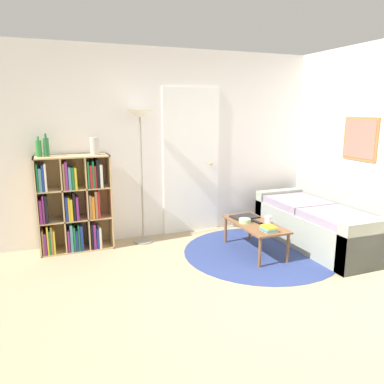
# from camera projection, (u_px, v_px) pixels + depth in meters

# --- Properties ---
(ground_plane) EXTENTS (14.00, 14.00, 0.00)m
(ground_plane) POSITION_uv_depth(u_px,v_px,m) (259.00, 315.00, 3.31)
(ground_plane) COLOR tan
(wall_back) EXTENTS (7.32, 0.11, 2.60)m
(wall_back) POSITION_uv_depth(u_px,v_px,m) (172.00, 145.00, 5.30)
(wall_back) COLOR silver
(wall_back) RESTS_ON ground_plane
(wall_right) EXTENTS (0.08, 5.45, 2.60)m
(wall_right) POSITION_uv_depth(u_px,v_px,m) (358.00, 147.00, 4.92)
(wall_right) COLOR silver
(wall_right) RESTS_ON ground_plane
(rug) EXTENTS (1.94, 1.94, 0.01)m
(rug) POSITION_uv_depth(u_px,v_px,m) (260.00, 252.00, 4.78)
(rug) COLOR navy
(rug) RESTS_ON ground_plane
(bookshelf) EXTENTS (0.90, 0.34, 1.22)m
(bookshelf) POSITION_uv_depth(u_px,v_px,m) (73.00, 205.00, 4.76)
(bookshelf) COLOR tan
(bookshelf) RESTS_ON ground_plane
(floor_lamp) EXTENTS (0.33, 0.33, 1.78)m
(floor_lamp) POSITION_uv_depth(u_px,v_px,m) (140.00, 131.00, 4.84)
(floor_lamp) COLOR gray
(floor_lamp) RESTS_ON ground_plane
(couch) EXTENTS (0.89, 1.89, 0.73)m
(couch) POSITION_uv_depth(u_px,v_px,m) (324.00, 224.00, 5.02)
(couch) COLOR gray
(couch) RESTS_ON ground_plane
(coffee_table) EXTENTS (0.46, 0.97, 0.38)m
(coffee_table) POSITION_uv_depth(u_px,v_px,m) (255.00, 226.00, 4.72)
(coffee_table) COLOR brown
(coffee_table) RESTS_ON ground_plane
(laptop) EXTENTS (0.36, 0.27, 0.02)m
(laptop) POSITION_uv_depth(u_px,v_px,m) (245.00, 217.00, 4.96)
(laptop) COLOR black
(laptop) RESTS_ON coffee_table
(bowl) EXTENTS (0.15, 0.15, 0.05)m
(bowl) POSITION_uv_depth(u_px,v_px,m) (245.00, 221.00, 4.72)
(bowl) COLOR #9ED193
(bowl) RESTS_ON coffee_table
(book_stack_on_table) EXTENTS (0.15, 0.18, 0.07)m
(book_stack_on_table) POSITION_uv_depth(u_px,v_px,m) (269.00, 229.00, 4.38)
(book_stack_on_table) COLOR silver
(book_stack_on_table) RESTS_ON coffee_table
(cup) EXTENTS (0.08, 0.08, 0.09)m
(cup) POSITION_uv_depth(u_px,v_px,m) (268.00, 219.00, 4.72)
(cup) COLOR white
(cup) RESTS_ON coffee_table
(remote) EXTENTS (0.07, 0.18, 0.02)m
(remote) POSITION_uv_depth(u_px,v_px,m) (257.00, 222.00, 4.73)
(remote) COLOR black
(remote) RESTS_ON coffee_table
(bottle_left) EXTENTS (0.07, 0.07, 0.25)m
(bottle_left) POSITION_uv_depth(u_px,v_px,m) (39.00, 148.00, 4.50)
(bottle_left) COLOR #2D8438
(bottle_left) RESTS_ON bookshelf
(bottle_middle) EXTENTS (0.07, 0.07, 0.28)m
(bottle_middle) POSITION_uv_depth(u_px,v_px,m) (46.00, 147.00, 4.52)
(bottle_middle) COLOR #236633
(bottle_middle) RESTS_ON bookshelf
(vase_on_shelf) EXTENTS (0.11, 0.11, 0.22)m
(vase_on_shelf) POSITION_uv_depth(u_px,v_px,m) (95.00, 146.00, 4.71)
(vase_on_shelf) COLOR #B7B2A8
(vase_on_shelf) RESTS_ON bookshelf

